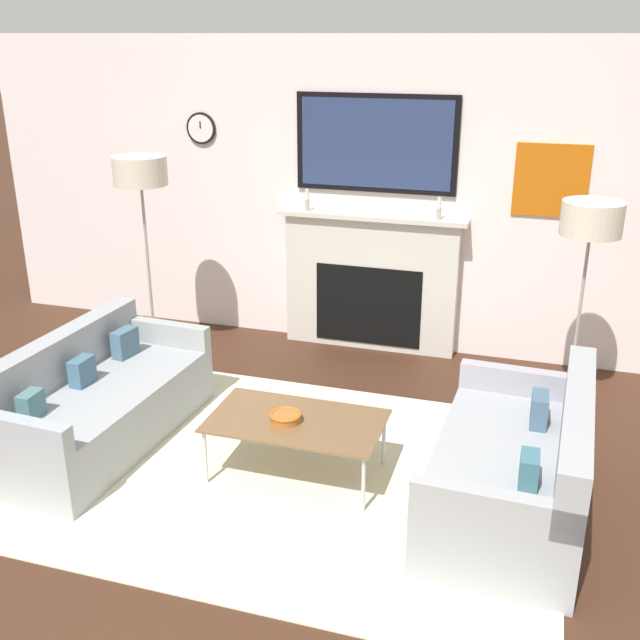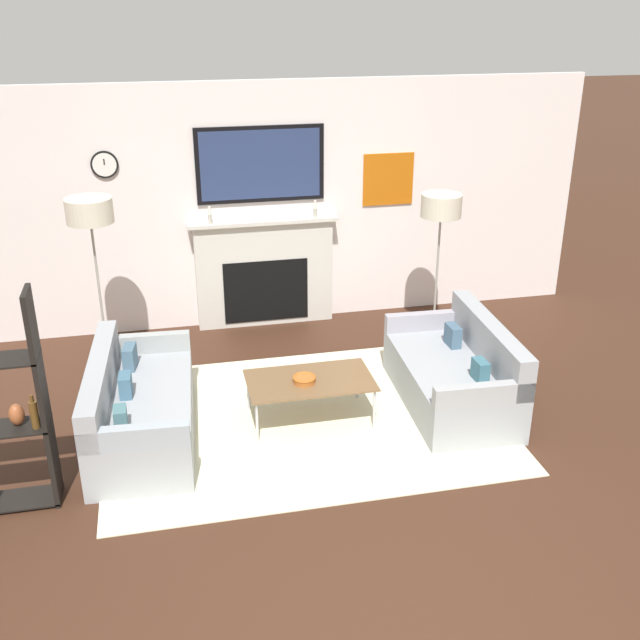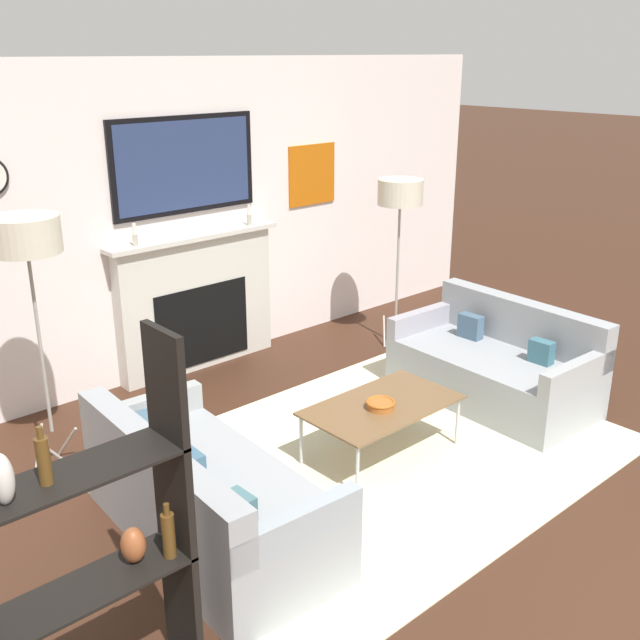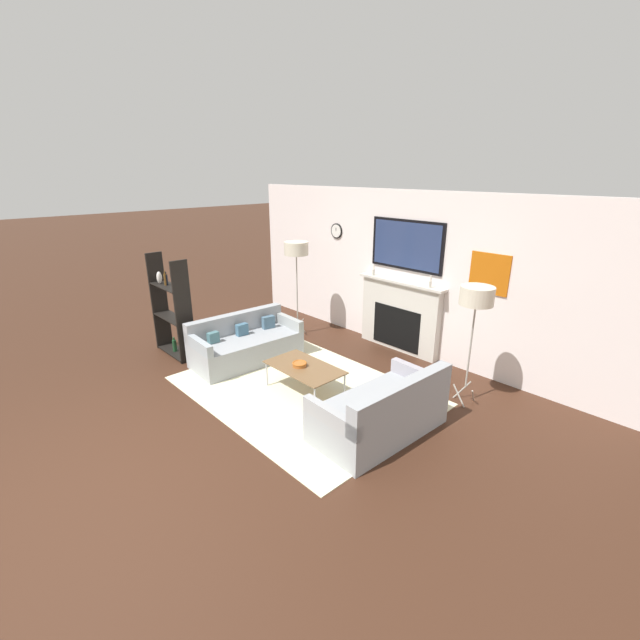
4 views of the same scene
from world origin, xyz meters
TOP-DOWN VIEW (x-y plane):
  - fireplace_wall at (0.00, 4.88)m, footprint 7.47×0.28m
  - area_rug at (0.00, 2.56)m, footprint 3.47×2.54m
  - couch_left at (-1.43, 2.56)m, footprint 0.92×1.79m
  - couch_right at (1.43, 2.55)m, footprint 0.92×1.66m
  - coffee_table at (0.06, 2.55)m, footprint 1.11×0.63m
  - decorative_bowl at (0.00, 2.51)m, footprint 0.20×0.20m
  - floor_lamp_left at (-1.75, 3.96)m, footprint 0.44×0.44m
  - floor_lamp_right at (1.75, 3.96)m, footprint 0.42×0.42m
  - shelf_unit at (-2.48, 1.84)m, footprint 0.95×0.28m

SIDE VIEW (x-z plane):
  - area_rug at x=0.00m, z-range 0.00..0.01m
  - couch_left at x=-1.43m, z-range -0.10..0.65m
  - couch_right at x=1.43m, z-range -0.12..0.68m
  - coffee_table at x=0.06m, z-range 0.18..0.58m
  - decorative_bowl at x=0.00m, z-range 0.41..0.46m
  - shelf_unit at x=-2.48m, z-range -0.05..1.64m
  - fireplace_wall at x=0.00m, z-range -0.12..2.58m
  - floor_lamp_right at x=1.75m, z-range 0.67..2.30m
  - floor_lamp_left at x=-1.75m, z-range 0.74..2.53m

